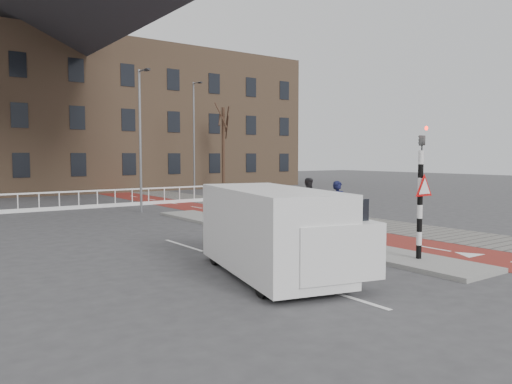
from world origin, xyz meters
TOP-DOWN VIEW (x-y plane):
  - ground at (0.00, 0.00)m, footprint 120.00×120.00m
  - bike_lane at (1.50, 10.00)m, footprint 2.50×60.00m
  - sidewalk at (4.30, 10.00)m, footprint 3.00×60.00m
  - curb_island at (-0.70, 4.00)m, footprint 1.80×16.00m
  - traffic_signal at (-0.60, -2.02)m, footprint 0.80×0.80m
  - bollard at (-0.66, 2.89)m, footprint 0.12×0.12m
  - cyclist_near at (0.55, 2.17)m, footprint 1.28×2.02m
  - cyclist_far at (1.68, 4.90)m, footprint 0.84×1.83m
  - van at (-4.68, -0.80)m, footprint 3.07×5.18m
  - railing at (-5.00, 17.00)m, footprint 28.00×0.10m
  - townhouse_row at (-3.00, 32.00)m, footprint 46.00×10.00m
  - tree_right at (9.72, 24.30)m, footprint 0.27×0.27m
  - streetlight_near at (-1.90, 13.56)m, footprint 0.12×0.12m
  - streetlight_right at (6.05, 22.54)m, footprint 0.12×0.12m

SIDE VIEW (x-z plane):
  - ground at x=0.00m, z-range 0.00..0.00m
  - bike_lane at x=1.50m, z-range 0.00..0.01m
  - sidewalk at x=4.30m, z-range 0.00..0.01m
  - curb_island at x=-0.70m, z-range 0.00..0.12m
  - railing at x=-5.00m, z-range -0.19..0.80m
  - bollard at x=-0.66m, z-range 0.12..0.83m
  - cyclist_near at x=0.55m, z-range -0.32..1.66m
  - cyclist_far at x=1.68m, z-range -0.16..1.80m
  - van at x=-4.68m, z-range 0.06..2.14m
  - traffic_signal at x=-0.60m, z-range 0.15..3.83m
  - tree_right at x=9.72m, z-range 0.00..6.74m
  - streetlight_near at x=-1.90m, z-range 0.00..7.12m
  - streetlight_right at x=6.05m, z-range 0.00..8.23m
  - townhouse_row at x=-3.00m, z-range -0.14..15.76m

